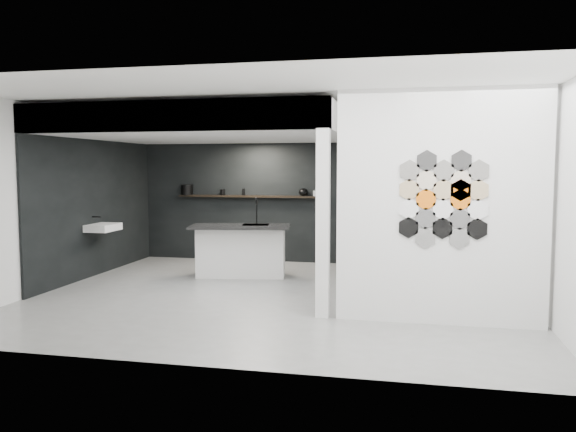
# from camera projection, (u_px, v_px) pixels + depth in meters

# --- Properties ---
(floor) EXTENTS (7.00, 6.00, 0.01)m
(floor) POSITION_uv_depth(u_px,v_px,m) (277.00, 296.00, 8.21)
(floor) COLOR slate
(partition_panel) EXTENTS (2.45, 0.15, 2.80)m
(partition_panel) POSITION_uv_depth(u_px,v_px,m) (440.00, 208.00, 6.65)
(partition_panel) COLOR silver
(partition_panel) RESTS_ON floor
(bay_clad_back) EXTENTS (4.40, 0.04, 2.35)m
(bay_clad_back) POSITION_uv_depth(u_px,v_px,m) (248.00, 202.00, 11.27)
(bay_clad_back) COLOR black
(bay_clad_back) RESTS_ON floor
(bay_clad_left) EXTENTS (0.04, 4.00, 2.35)m
(bay_clad_left) POSITION_uv_depth(u_px,v_px,m) (97.00, 208.00, 9.80)
(bay_clad_left) COLOR black
(bay_clad_left) RESTS_ON floor
(bulkhead) EXTENTS (4.40, 4.00, 0.40)m
(bulkhead) POSITION_uv_depth(u_px,v_px,m) (214.00, 126.00, 9.23)
(bulkhead) COLOR silver
(bulkhead) RESTS_ON corner_column
(corner_column) EXTENTS (0.16, 0.16, 2.35)m
(corner_column) POSITION_uv_depth(u_px,v_px,m) (323.00, 224.00, 6.96)
(corner_column) COLOR silver
(corner_column) RESTS_ON floor
(fascia_beam) EXTENTS (4.40, 0.16, 0.40)m
(fascia_beam) POSITION_uv_depth(u_px,v_px,m) (165.00, 116.00, 7.36)
(fascia_beam) COLOR silver
(fascia_beam) RESTS_ON corner_column
(wall_basin) EXTENTS (0.40, 0.60, 0.12)m
(wall_basin) POSITION_uv_depth(u_px,v_px,m) (103.00, 227.00, 9.59)
(wall_basin) COLOR silver
(wall_basin) RESTS_ON bay_clad_left
(display_shelf) EXTENTS (3.00, 0.15, 0.04)m
(display_shelf) POSITION_uv_depth(u_px,v_px,m) (251.00, 196.00, 11.14)
(display_shelf) COLOR black
(display_shelf) RESTS_ON bay_clad_back
(kitchen_island) EXTENTS (1.79, 1.02, 1.36)m
(kitchen_island) POSITION_uv_depth(u_px,v_px,m) (241.00, 250.00, 9.64)
(kitchen_island) COLOR silver
(kitchen_island) RESTS_ON floor
(stockpot) EXTENTS (0.26, 0.26, 0.20)m
(stockpot) POSITION_uv_depth(u_px,v_px,m) (187.00, 190.00, 11.40)
(stockpot) COLOR black
(stockpot) RESTS_ON display_shelf
(kettle) EXTENTS (0.22, 0.22, 0.15)m
(kettle) POSITION_uv_depth(u_px,v_px,m) (303.00, 192.00, 10.91)
(kettle) COLOR black
(kettle) RESTS_ON display_shelf
(glass_bowl) EXTENTS (0.18, 0.18, 0.11)m
(glass_bowl) POSITION_uv_depth(u_px,v_px,m) (317.00, 193.00, 10.85)
(glass_bowl) COLOR gray
(glass_bowl) RESTS_ON display_shelf
(glass_vase) EXTENTS (0.11, 0.11, 0.14)m
(glass_vase) POSITION_uv_depth(u_px,v_px,m) (318.00, 192.00, 10.85)
(glass_vase) COLOR gray
(glass_vase) RESTS_ON display_shelf
(bottle_dark) EXTENTS (0.06, 0.06, 0.14)m
(bottle_dark) POSITION_uv_depth(u_px,v_px,m) (244.00, 192.00, 11.16)
(bottle_dark) COLOR black
(bottle_dark) RESTS_ON display_shelf
(utensil_cup) EXTENTS (0.10, 0.10, 0.11)m
(utensil_cup) POSITION_uv_depth(u_px,v_px,m) (223.00, 192.00, 11.25)
(utensil_cup) COLOR black
(utensil_cup) RESTS_ON display_shelf
(hex_tile_cluster) EXTENTS (1.04, 0.02, 1.16)m
(hex_tile_cluster) POSITION_uv_depth(u_px,v_px,m) (444.00, 199.00, 6.55)
(hex_tile_cluster) COLOR black
(hex_tile_cluster) RESTS_ON partition_panel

